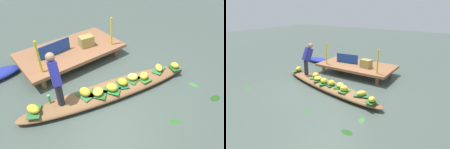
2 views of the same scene
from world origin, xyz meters
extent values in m
plane|color=#425048|center=(0.00, 0.00, 0.00)|extent=(40.00, 40.00, 0.00)
cube|color=brown|center=(0.03, 2.11, 0.36)|extent=(3.20, 1.80, 0.10)
cylinder|color=olive|center=(-1.25, 1.39, 0.15)|extent=(0.14, 0.14, 0.31)
cylinder|color=brown|center=(1.31, 1.39, 0.15)|extent=(0.14, 0.14, 0.31)
cylinder|color=olive|center=(-1.25, 2.83, 0.15)|extent=(0.14, 0.14, 0.31)
cylinder|color=olive|center=(1.31, 2.83, 0.15)|extent=(0.14, 0.14, 0.31)
ellipsoid|color=brown|center=(0.00, 0.00, 0.12)|extent=(4.78, 1.76, 0.24)
cube|color=#195735|center=(0.26, -0.12, 0.25)|extent=(0.39, 0.43, 0.01)
ellipsoid|color=yellow|center=(0.26, -0.12, 0.33)|extent=(0.25, 0.28, 0.18)
cube|color=#2A6333|center=(-1.87, 0.44, 0.25)|extent=(0.46, 0.52, 0.01)
ellipsoid|color=gold|center=(-1.87, 0.44, 0.33)|extent=(0.32, 0.38, 0.17)
cube|color=#2F733F|center=(-0.70, 0.17, 0.25)|extent=(0.36, 0.46, 0.01)
ellipsoid|color=gold|center=(-0.70, 0.17, 0.34)|extent=(0.27, 0.33, 0.20)
cube|color=#207330|center=(-0.09, -0.11, 0.25)|extent=(0.49, 0.51, 0.01)
ellipsoid|color=gold|center=(-0.09, -0.11, 0.34)|extent=(0.36, 0.37, 0.19)
cube|color=#327A2E|center=(0.87, -0.30, 0.25)|extent=(0.30, 0.38, 0.01)
ellipsoid|color=yellow|center=(0.87, -0.30, 0.34)|extent=(0.33, 0.31, 0.18)
cube|color=#2D5F29|center=(0.62, -0.12, 0.25)|extent=(0.46, 0.42, 0.01)
ellipsoid|color=#F9E14E|center=(0.62, -0.12, 0.33)|extent=(0.36, 0.35, 0.16)
cube|color=#1D6728|center=(1.94, -0.51, 0.25)|extent=(0.35, 0.40, 0.01)
ellipsoid|color=gold|center=(1.94, -0.51, 0.32)|extent=(0.21, 0.25, 0.16)
cube|color=#28723D|center=(1.50, -0.29, 0.25)|extent=(0.50, 0.37, 0.01)
ellipsoid|color=gold|center=(1.50, -0.29, 0.32)|extent=(0.35, 0.37, 0.15)
cube|color=#225C24|center=(-0.44, -0.01, 0.25)|extent=(0.51, 0.53, 0.01)
ellipsoid|color=yellow|center=(-0.44, -0.01, 0.32)|extent=(0.39, 0.38, 0.15)
cylinder|color=#28282D|center=(-1.27, 0.29, 0.52)|extent=(0.16, 0.16, 0.55)
cube|color=navy|center=(-1.25, 0.39, 1.03)|extent=(0.28, 0.49, 0.59)
sphere|color=#9E7556|center=(-1.22, 0.52, 1.36)|extent=(0.20, 0.20, 0.20)
cylinder|color=#4AB45E|center=(-1.46, 0.52, 0.34)|extent=(0.07, 0.07, 0.19)
cube|color=navy|center=(-0.47, 2.11, 0.61)|extent=(1.03, 0.13, 0.41)
cylinder|color=gold|center=(-1.17, 1.51, 0.86)|extent=(0.06, 0.06, 0.92)
cylinder|color=gold|center=(1.23, 1.51, 0.86)|extent=(0.06, 0.06, 0.92)
cube|color=olive|center=(0.55, 1.96, 0.57)|extent=(0.48, 0.38, 0.34)
ellipsoid|color=#1F4D18|center=(1.92, -1.84, 0.00)|extent=(0.33, 0.21, 0.01)
ellipsoid|color=#29641E|center=(0.49, -1.63, 0.00)|extent=(0.25, 0.26, 0.01)
ellipsoid|color=#3B7138|center=(1.98, -1.18, 0.00)|extent=(0.19, 0.31, 0.01)
camera|label=1|loc=(-2.41, -2.91, 3.48)|focal=31.11mm
camera|label=2|loc=(3.92, -5.19, 2.80)|focal=31.29mm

